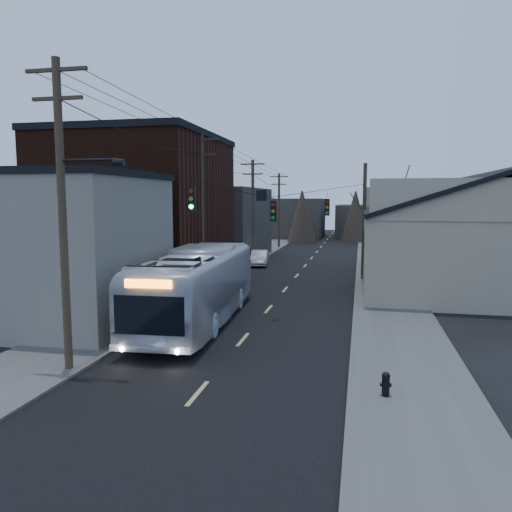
# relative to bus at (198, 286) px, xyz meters

# --- Properties ---
(ground) EXTENTS (160.00, 160.00, 0.00)m
(ground) POSITION_rel_bus_xyz_m (2.79, -10.42, -1.79)
(ground) COLOR black
(ground) RESTS_ON ground
(road_surface) EXTENTS (9.00, 110.00, 0.02)m
(road_surface) POSITION_rel_bus_xyz_m (2.79, 19.58, -1.78)
(road_surface) COLOR black
(road_surface) RESTS_ON ground
(sidewalk_left) EXTENTS (4.00, 110.00, 0.12)m
(sidewalk_left) POSITION_rel_bus_xyz_m (-3.71, 19.58, -1.73)
(sidewalk_left) COLOR #474744
(sidewalk_left) RESTS_ON ground
(sidewalk_right) EXTENTS (4.00, 110.00, 0.12)m
(sidewalk_right) POSITION_rel_bus_xyz_m (9.29, 19.58, -1.73)
(sidewalk_right) COLOR #474744
(sidewalk_right) RESTS_ON ground
(building_clapboard) EXTENTS (8.00, 8.00, 7.00)m
(building_clapboard) POSITION_rel_bus_xyz_m (-6.21, -1.42, 1.71)
(building_clapboard) COLOR #6C665A
(building_clapboard) RESTS_ON ground
(building_brick) EXTENTS (10.00, 12.00, 10.00)m
(building_brick) POSITION_rel_bus_xyz_m (-7.21, 9.58, 3.21)
(building_brick) COLOR black
(building_brick) RESTS_ON ground
(building_left_far) EXTENTS (9.00, 14.00, 7.00)m
(building_left_far) POSITION_rel_bus_xyz_m (-6.71, 25.58, 1.71)
(building_left_far) COLOR #36302B
(building_left_far) RESTS_ON ground
(warehouse) EXTENTS (16.16, 20.60, 7.73)m
(warehouse) POSITION_rel_bus_xyz_m (15.79, 14.58, 0.91)
(warehouse) COLOR gray
(warehouse) RESTS_ON ground
(building_far_left) EXTENTS (10.00, 12.00, 6.00)m
(building_far_left) POSITION_rel_bus_xyz_m (-3.21, 54.58, 1.21)
(building_far_left) COLOR #36302B
(building_far_left) RESTS_ON ground
(building_far_right) EXTENTS (12.00, 14.00, 5.00)m
(building_far_right) POSITION_rel_bus_xyz_m (9.79, 59.58, 0.71)
(building_far_right) COLOR #36302B
(building_far_right) RESTS_ON ground
(bare_tree) EXTENTS (0.40, 0.40, 7.20)m
(bare_tree) POSITION_rel_bus_xyz_m (9.29, 9.58, 1.81)
(bare_tree) COLOR black
(bare_tree) RESTS_ON ground
(utility_lines) EXTENTS (11.24, 45.28, 10.50)m
(utility_lines) POSITION_rel_bus_xyz_m (-0.32, 13.72, 3.17)
(utility_lines) COLOR #382B1E
(utility_lines) RESTS_ON ground
(bus) EXTENTS (3.63, 12.97, 3.58)m
(bus) POSITION_rel_bus_xyz_m (0.00, 0.00, 0.00)
(bus) COLOR silver
(bus) RESTS_ON ground
(parked_car) EXTENTS (1.96, 4.29, 1.36)m
(parked_car) POSITION_rel_bus_xyz_m (-1.25, 20.97, -1.11)
(parked_car) COLOR #B7B9BF
(parked_car) RESTS_ON ground
(fire_hydrant) EXTENTS (0.34, 0.25, 0.73)m
(fire_hydrant) POSITION_rel_bus_xyz_m (8.41, -7.68, -1.28)
(fire_hydrant) COLOR black
(fire_hydrant) RESTS_ON sidewalk_right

